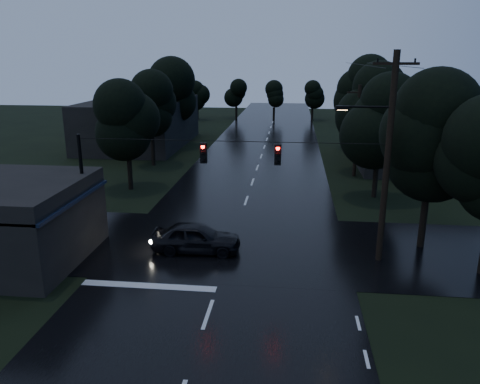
# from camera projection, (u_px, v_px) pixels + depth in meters

# --- Properties ---
(main_road) EXTENTS (12.00, 120.00, 0.02)m
(main_road) POSITION_uv_depth(u_px,v_px,m) (257.00, 168.00, 42.12)
(main_road) COLOR black
(main_road) RESTS_ON ground
(cross_street) EXTENTS (60.00, 9.00, 0.02)m
(cross_street) POSITION_uv_depth(u_px,v_px,m) (231.00, 245.00, 24.96)
(cross_street) COLOR black
(cross_street) RESTS_ON ground
(building_far_right) EXTENTS (10.00, 14.00, 4.40)m
(building_far_right) POSITION_uv_depth(u_px,v_px,m) (410.00, 139.00, 43.81)
(building_far_right) COLOR black
(building_far_right) RESTS_ON ground
(building_far_left) EXTENTS (10.00, 16.00, 5.00)m
(building_far_left) POSITION_uv_depth(u_px,v_px,m) (140.00, 123.00, 52.47)
(building_far_left) COLOR black
(building_far_left) RESTS_ON ground
(utility_pole_main) EXTENTS (3.50, 0.30, 10.00)m
(utility_pole_main) POSITION_uv_depth(u_px,v_px,m) (386.00, 156.00, 21.73)
(utility_pole_main) COLOR black
(utility_pole_main) RESTS_ON ground
(utility_pole_far) EXTENTS (2.00, 0.30, 7.50)m
(utility_pole_far) POSITION_uv_depth(u_px,v_px,m) (357.00, 130.00, 38.23)
(utility_pole_far) COLOR black
(utility_pole_far) RESTS_ON ground
(anchor_pole_left) EXTENTS (0.18, 0.18, 6.00)m
(anchor_pole_left) POSITION_uv_depth(u_px,v_px,m) (84.00, 192.00, 23.97)
(anchor_pole_left) COLOR black
(anchor_pole_left) RESTS_ON ground
(span_signals) EXTENTS (15.00, 0.37, 1.12)m
(span_signals) POSITION_uv_depth(u_px,v_px,m) (239.00, 153.00, 22.46)
(span_signals) COLOR black
(span_signals) RESTS_ON ground
(tree_corner_near) EXTENTS (4.48, 4.48, 9.44)m
(tree_corner_near) POSITION_uv_depth(u_px,v_px,m) (433.00, 134.00, 23.15)
(tree_corner_near) COLOR black
(tree_corner_near) RESTS_ON ground
(tree_left_a) EXTENTS (3.92, 3.92, 8.26)m
(tree_left_a) POSITION_uv_depth(u_px,v_px,m) (126.00, 120.00, 34.00)
(tree_left_a) COLOR black
(tree_left_a) RESTS_ON ground
(tree_left_b) EXTENTS (4.20, 4.20, 8.85)m
(tree_left_b) POSITION_uv_depth(u_px,v_px,m) (150.00, 104.00, 41.58)
(tree_left_b) COLOR black
(tree_left_b) RESTS_ON ground
(tree_left_c) EXTENTS (4.48, 4.48, 9.44)m
(tree_left_c) POSITION_uv_depth(u_px,v_px,m) (172.00, 91.00, 51.08)
(tree_left_c) COLOR black
(tree_left_c) RESTS_ON ground
(tree_right_a) EXTENTS (4.20, 4.20, 8.85)m
(tree_right_a) POSITION_uv_depth(u_px,v_px,m) (380.00, 118.00, 31.94)
(tree_right_a) COLOR black
(tree_right_a) RESTS_ON ground
(tree_right_b) EXTENTS (4.48, 4.48, 9.44)m
(tree_right_b) POSITION_uv_depth(u_px,v_px,m) (371.00, 102.00, 39.40)
(tree_right_b) COLOR black
(tree_right_b) RESTS_ON ground
(tree_right_c) EXTENTS (4.76, 4.76, 10.03)m
(tree_right_c) POSITION_uv_depth(u_px,v_px,m) (363.00, 89.00, 48.77)
(tree_right_c) COLOR black
(tree_right_c) RESTS_ON ground
(car) EXTENTS (4.57, 1.94, 1.54)m
(car) POSITION_uv_depth(u_px,v_px,m) (196.00, 237.00, 23.97)
(car) COLOR black
(car) RESTS_ON ground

